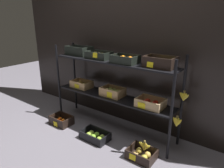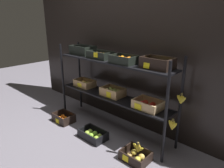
{
  "view_description": "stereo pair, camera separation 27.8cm",
  "coord_description": "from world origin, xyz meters",
  "px_view_note": "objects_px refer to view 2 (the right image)",
  "views": [
    {
      "loc": [
        1.57,
        -2.13,
        1.55
      ],
      "look_at": [
        0.0,
        0.0,
        0.67
      ],
      "focal_mm": 32.82,
      "sensor_mm": 36.0,
      "label": 1
    },
    {
      "loc": [
        1.79,
        -1.95,
        1.55
      ],
      "look_at": [
        0.0,
        0.0,
        0.67
      ],
      "focal_mm": 32.82,
      "sensor_mm": 36.0,
      "label": 2
    }
  ],
  "objects_px": {
    "display_rack": "(113,77)",
    "crate_ground_tangerine": "(64,118)",
    "banana_bunch_loose": "(138,148)",
    "crate_ground_apple_gold": "(136,156)",
    "crate_ground_apple_green": "(93,135)"
  },
  "relations": [
    {
      "from": "display_rack",
      "to": "crate_ground_apple_green",
      "type": "height_order",
      "value": "display_rack"
    },
    {
      "from": "crate_ground_tangerine",
      "to": "banana_bunch_loose",
      "type": "height_order",
      "value": "banana_bunch_loose"
    },
    {
      "from": "crate_ground_tangerine",
      "to": "banana_bunch_loose",
      "type": "xyz_separation_m",
      "value": [
        1.39,
        0.02,
        0.12
      ]
    },
    {
      "from": "display_rack",
      "to": "crate_ground_apple_green",
      "type": "xyz_separation_m",
      "value": [
        -0.02,
        -0.38,
        -0.73
      ]
    },
    {
      "from": "crate_ground_apple_gold",
      "to": "banana_bunch_loose",
      "type": "relative_size",
      "value": 2.0
    },
    {
      "from": "crate_ground_apple_green",
      "to": "banana_bunch_loose",
      "type": "xyz_separation_m",
      "value": [
        0.71,
        0.03,
        0.12
      ]
    },
    {
      "from": "crate_ground_tangerine",
      "to": "banana_bunch_loose",
      "type": "distance_m",
      "value": 1.39
    },
    {
      "from": "display_rack",
      "to": "crate_ground_apple_green",
      "type": "distance_m",
      "value": 0.82
    },
    {
      "from": "crate_ground_tangerine",
      "to": "crate_ground_apple_gold",
      "type": "distance_m",
      "value": 1.36
    },
    {
      "from": "banana_bunch_loose",
      "to": "crate_ground_tangerine",
      "type": "bearing_deg",
      "value": -179.2
    },
    {
      "from": "display_rack",
      "to": "crate_ground_apple_gold",
      "type": "relative_size",
      "value": 6.22
    },
    {
      "from": "display_rack",
      "to": "crate_ground_apple_green",
      "type": "bearing_deg",
      "value": -93.4
    },
    {
      "from": "display_rack",
      "to": "crate_ground_tangerine",
      "type": "bearing_deg",
      "value": -152.02
    },
    {
      "from": "display_rack",
      "to": "banana_bunch_loose",
      "type": "height_order",
      "value": "display_rack"
    },
    {
      "from": "crate_ground_tangerine",
      "to": "crate_ground_apple_gold",
      "type": "bearing_deg",
      "value": 0.88
    }
  ]
}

